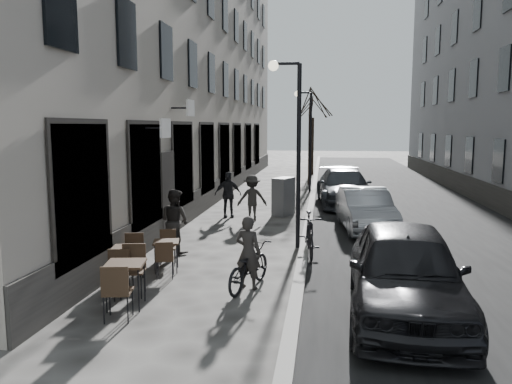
% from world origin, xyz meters
% --- Properties ---
extents(ground, '(120.00, 120.00, 0.00)m').
position_xyz_m(ground, '(0.00, 0.00, 0.00)').
color(ground, '#312F2D').
rests_on(ground, ground).
extents(road, '(7.30, 60.00, 0.00)m').
position_xyz_m(road, '(3.85, 16.00, 0.00)').
color(road, black).
rests_on(road, ground).
extents(kerb, '(0.25, 60.00, 0.12)m').
position_xyz_m(kerb, '(0.20, 16.00, 0.06)').
color(kerb, gray).
rests_on(kerb, ground).
extents(building_left, '(4.00, 35.00, 16.00)m').
position_xyz_m(building_left, '(-6.00, 16.50, 8.00)').
color(building_left, '#AAA28F').
rests_on(building_left, ground).
extents(streetlamp_near, '(0.90, 0.28, 5.09)m').
position_xyz_m(streetlamp_near, '(-0.17, 6.00, 3.16)').
color(streetlamp_near, black).
rests_on(streetlamp_near, ground).
extents(streetlamp_far, '(0.90, 0.28, 5.09)m').
position_xyz_m(streetlamp_far, '(-0.17, 18.00, 3.16)').
color(streetlamp_far, black).
rests_on(streetlamp_far, ground).
extents(tree_near, '(2.40, 2.40, 5.70)m').
position_xyz_m(tree_near, '(-0.10, 21.00, 4.66)').
color(tree_near, black).
rests_on(tree_near, ground).
extents(tree_far, '(2.40, 2.40, 5.70)m').
position_xyz_m(tree_far, '(-0.10, 27.00, 4.66)').
color(tree_far, black).
rests_on(tree_far, ground).
extents(bistro_set_a, '(0.80, 1.76, 1.01)m').
position_xyz_m(bistro_set_a, '(-2.93, 0.99, 0.52)').
color(bistro_set_a, '#302315').
rests_on(bistro_set_a, ground).
extents(bistro_set_b, '(0.73, 1.60, 0.92)m').
position_xyz_m(bistro_set_b, '(-3.48, 2.41, 0.47)').
color(bistro_set_b, '#302315').
rests_on(bistro_set_b, ground).
extents(bistro_set_c, '(0.73, 1.48, 0.84)m').
position_xyz_m(bistro_set_c, '(-2.91, 3.34, 0.43)').
color(bistro_set_c, '#302315').
rests_on(bistro_set_c, ground).
extents(utility_cabinet, '(0.85, 1.08, 1.43)m').
position_xyz_m(utility_cabinet, '(-0.80, 11.00, 0.71)').
color(utility_cabinet, '#5E5E60').
rests_on(utility_cabinet, ground).
extents(bicycle, '(1.11, 1.89, 0.94)m').
position_xyz_m(bicycle, '(-0.83, 2.35, 0.47)').
color(bicycle, black).
rests_on(bicycle, ground).
extents(cyclist_rider, '(0.64, 0.51, 1.53)m').
position_xyz_m(cyclist_rider, '(-0.83, 2.35, 0.77)').
color(cyclist_rider, '#292624').
rests_on(cyclist_rider, ground).
extents(pedestrian_near, '(1.04, 0.97, 1.71)m').
position_xyz_m(pedestrian_near, '(-3.20, 5.00, 0.85)').
color(pedestrian_near, black).
rests_on(pedestrian_near, ground).
extents(pedestrian_mid, '(1.16, 0.82, 1.63)m').
position_xyz_m(pedestrian_mid, '(-1.82, 9.77, 0.82)').
color(pedestrian_mid, '#2B2825').
rests_on(pedestrian_mid, ground).
extents(pedestrian_far, '(1.07, 0.70, 1.69)m').
position_xyz_m(pedestrian_far, '(-2.80, 10.33, 0.84)').
color(pedestrian_far, black).
rests_on(pedestrian_far, ground).
extents(car_near, '(2.21, 4.91, 1.64)m').
position_xyz_m(car_near, '(2.13, 1.24, 0.82)').
color(car_near, black).
rests_on(car_near, ground).
extents(car_mid, '(1.86, 4.25, 1.36)m').
position_xyz_m(car_mid, '(2.04, 8.59, 0.68)').
color(car_mid, '#96989E').
rests_on(car_mid, ground).
extents(car_far, '(2.51, 5.39, 1.52)m').
position_xyz_m(car_far, '(1.56, 13.78, 0.76)').
color(car_far, '#31343A').
rests_on(car_far, ground).
extents(moped, '(0.73, 1.94, 1.14)m').
position_xyz_m(moped, '(0.35, 5.09, 0.57)').
color(moped, black).
rests_on(moped, ground).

